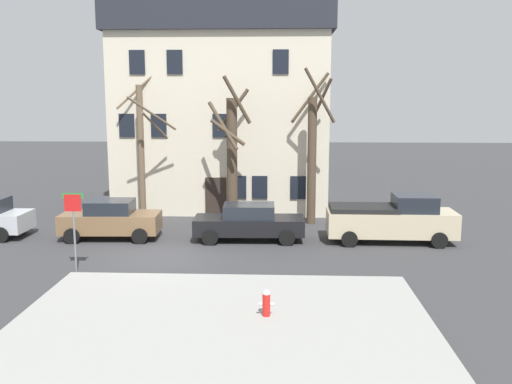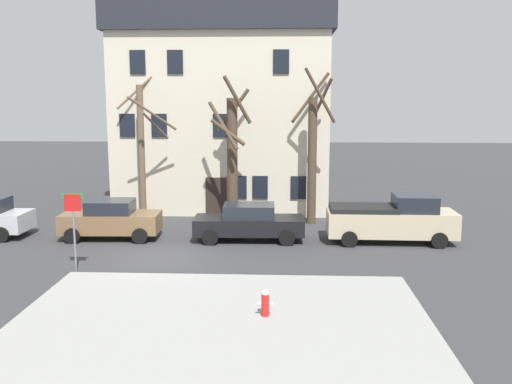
{
  "view_description": "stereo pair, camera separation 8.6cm",
  "coord_description": "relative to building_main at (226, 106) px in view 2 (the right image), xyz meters",
  "views": [
    {
      "loc": [
        4.77,
        -21.3,
        6.14
      ],
      "look_at": [
        3.74,
        2.3,
        2.23
      ],
      "focal_mm": 39.43,
      "sensor_mm": 36.0,
      "label": 1
    },
    {
      "loc": [
        4.86,
        -21.3,
        6.14
      ],
      "look_at": [
        3.74,
        2.3,
        2.23
      ],
      "focal_mm": 39.43,
      "sensor_mm": 36.0,
      "label": 2
    }
  ],
  "objects": [
    {
      "name": "fire_hydrant",
      "position": [
        2.91,
        -18.4,
        -5.22
      ],
      "size": [
        0.42,
        0.22,
        0.76
      ],
      "color": "red",
      "rests_on": "sidewalk_slab"
    },
    {
      "name": "ground_plane",
      "position": [
        -1.5,
        -12.12,
        -5.73
      ],
      "size": [
        120.0,
        120.0,
        0.0
      ],
      "primitive_type": "plane",
      "color": "#38383A"
    },
    {
      "name": "tree_bare_far",
      "position": [
        4.84,
        -5.79,
        -2.17
      ],
      "size": [
        2.16,
        2.18,
        7.6
      ],
      "color": "#4C3D2D",
      "rests_on": "ground_plane"
    },
    {
      "name": "building_main",
      "position": [
        0.0,
        0.0,
        0.0
      ],
      "size": [
        12.04,
        9.46,
        11.32
      ],
      "color": "beige",
      "rests_on": "ground_plane"
    },
    {
      "name": "tree_bare_mid",
      "position": [
        0.9,
        -6.19,
        -2.27
      ],
      "size": [
        2.15,
        1.99,
        7.24
      ],
      "color": "#4C3D2D",
      "rests_on": "ground_plane"
    },
    {
      "name": "street_sign_pole",
      "position": [
        -4.02,
        -14.32,
        -3.72
      ],
      "size": [
        0.76,
        0.07,
        2.88
      ],
      "color": "slate",
      "rests_on": "ground_plane"
    },
    {
      "name": "sidewalk_slab",
      "position": [
        1.7,
        -18.62,
        -5.67
      ],
      "size": [
        11.59,
        7.9,
        0.12
      ],
      "primitive_type": "cube",
      "color": "#999993",
      "rests_on": "ground_plane"
    },
    {
      "name": "pickup_truck_beige",
      "position": [
        8.12,
        -9.4,
        -4.72
      ],
      "size": [
        5.49,
        2.2,
        2.09
      ],
      "color": "#C6B793",
      "rests_on": "ground_plane"
    },
    {
      "name": "tree_bare_near",
      "position": [
        -3.65,
        -5.68,
        -2.03
      ],
      "size": [
        3.23,
        3.24,
        7.55
      ],
      "color": "brown",
      "rests_on": "ground_plane"
    },
    {
      "name": "car_black_sedan",
      "position": [
        1.92,
        -9.39,
        -4.92
      ],
      "size": [
        4.83,
        2.07,
        1.61
      ],
      "color": "black",
      "rests_on": "ground_plane"
    },
    {
      "name": "bicycle_leaning",
      "position": [
        -5.33,
        -6.56,
        -5.36
      ],
      "size": [
        1.74,
        0.32,
        1.03
      ],
      "color": "black",
      "rests_on": "ground_plane"
    },
    {
      "name": "car_brown_sedan",
      "position": [
        -4.23,
        -9.38,
        -4.86
      ],
      "size": [
        4.36,
        2.13,
        1.74
      ],
      "color": "brown",
      "rests_on": "ground_plane"
    }
  ]
}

